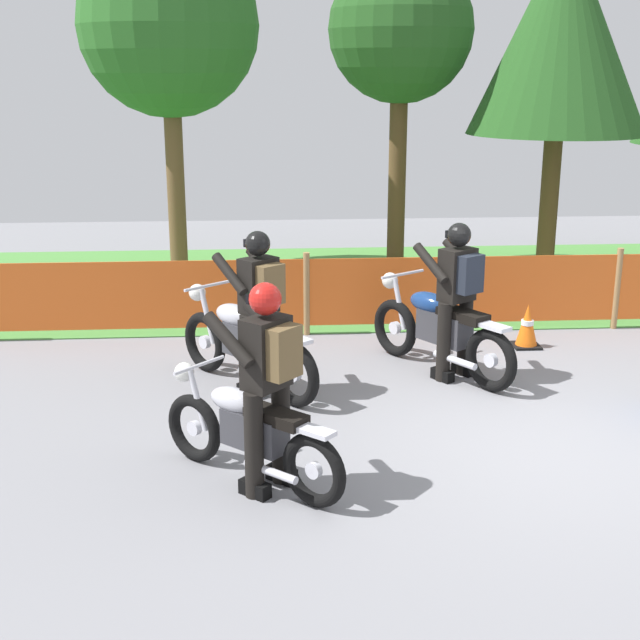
# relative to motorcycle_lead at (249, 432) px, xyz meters

# --- Properties ---
(ground) EXTENTS (24.00, 24.00, 0.02)m
(ground) POSITION_rel_motorcycle_lead_xyz_m (2.66, 0.58, -0.44)
(ground) COLOR gray
(grass_verge) EXTENTS (24.00, 5.37, 0.01)m
(grass_verge) POSITION_rel_motorcycle_lead_xyz_m (2.66, 6.68, -0.43)
(grass_verge) COLOR #4C8C3D
(grass_verge) RESTS_ON ground
(barrier_fence) EXTENTS (11.96, 0.08, 1.05)m
(barrier_fence) POSITION_rel_motorcycle_lead_xyz_m (2.66, 4.00, 0.11)
(barrier_fence) COLOR #997547
(barrier_fence) RESTS_ON ground
(tree_leftmost) EXTENTS (2.71, 2.71, 5.19)m
(tree_leftmost) POSITION_rel_motorcycle_lead_xyz_m (-1.19, 7.37, 3.37)
(tree_leftmost) COLOR brown
(tree_leftmost) RESTS_ON ground
(tree_near_left) EXTENTS (2.23, 2.23, 4.91)m
(tree_near_left) POSITION_rel_motorcycle_lead_xyz_m (2.32, 7.42, 3.31)
(tree_near_left) COLOR brown
(tree_near_left) RESTS_ON ground
(tree_near_right) EXTENTS (2.65, 2.65, 5.21)m
(tree_near_right) POSITION_rel_motorcycle_lead_xyz_m (4.55, 6.60, 3.28)
(tree_near_right) COLOR brown
(tree_near_right) RESTS_ON ground
(motorcycle_lead) EXTENTS (1.47, 1.34, 0.89)m
(motorcycle_lead) POSITION_rel_motorcycle_lead_xyz_m (0.00, 0.00, 0.00)
(motorcycle_lead) COLOR black
(motorcycle_lead) RESTS_ON ground
(motorcycle_trailing) EXTENTS (1.28, 1.84, 1.01)m
(motorcycle_trailing) POSITION_rel_motorcycle_lead_xyz_m (2.05, 2.51, 0.05)
(motorcycle_trailing) COLOR black
(motorcycle_trailing) RESTS_ON ground
(motorcycle_third) EXTENTS (1.46, 1.70, 1.01)m
(motorcycle_third) POSITION_rel_motorcycle_lead_xyz_m (-0.05, 2.17, 0.05)
(motorcycle_third) COLOR black
(motorcycle_third) RESTS_ON ground
(rider_lead) EXTENTS (0.77, 0.75, 1.69)m
(rider_lead) POSITION_rel_motorcycle_lead_xyz_m (0.15, -0.14, 0.52)
(rider_lead) COLOR black
(rider_lead) RESTS_ON ground
(rider_trailing) EXTENTS (0.72, 0.79, 1.69)m
(rider_trailing) POSITION_rel_motorcycle_lead_xyz_m (2.18, 2.32, 0.52)
(rider_trailing) COLOR black
(rider_trailing) RESTS_ON ground
(rider_third) EXTENTS (0.75, 0.78, 1.69)m
(rider_third) POSITION_rel_motorcycle_lead_xyz_m (0.10, 2.00, 0.52)
(rider_third) COLOR black
(rider_third) RESTS_ON ground
(traffic_cone) EXTENTS (0.32, 0.32, 0.53)m
(traffic_cone) POSITION_rel_motorcycle_lead_xyz_m (3.28, 3.32, -0.17)
(traffic_cone) COLOR black
(traffic_cone) RESTS_ON ground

